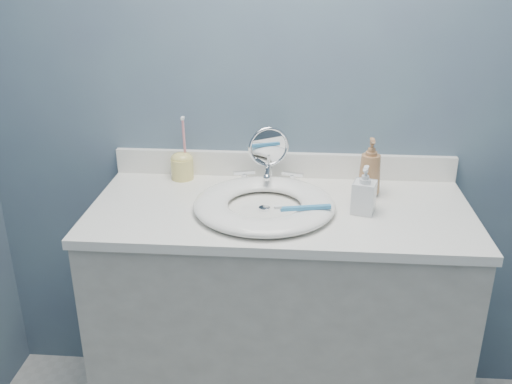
# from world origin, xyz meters

# --- Properties ---
(back_wall) EXTENTS (2.20, 0.02, 2.40)m
(back_wall) POSITION_xyz_m (0.00, 1.25, 1.20)
(back_wall) COLOR #4B5971
(back_wall) RESTS_ON ground
(vanity_cabinet) EXTENTS (1.20, 0.55, 0.85)m
(vanity_cabinet) POSITION_xyz_m (0.00, 0.97, 0.42)
(vanity_cabinet) COLOR beige
(vanity_cabinet) RESTS_ON ground
(countertop) EXTENTS (1.22, 0.57, 0.03)m
(countertop) POSITION_xyz_m (0.00, 0.97, 0.86)
(countertop) COLOR white
(countertop) RESTS_ON vanity_cabinet
(backsplash) EXTENTS (1.22, 0.02, 0.09)m
(backsplash) POSITION_xyz_m (0.00, 1.24, 0.93)
(backsplash) COLOR white
(backsplash) RESTS_ON countertop
(basin) EXTENTS (0.45, 0.45, 0.04)m
(basin) POSITION_xyz_m (-0.05, 0.94, 0.90)
(basin) COLOR white
(basin) RESTS_ON countertop
(drain) EXTENTS (0.04, 0.04, 0.01)m
(drain) POSITION_xyz_m (-0.05, 0.94, 0.88)
(drain) COLOR silver
(drain) RESTS_ON countertop
(faucet) EXTENTS (0.25, 0.13, 0.07)m
(faucet) POSITION_xyz_m (-0.05, 1.14, 0.91)
(faucet) COLOR silver
(faucet) RESTS_ON countertop
(makeup_mirror) EXTENTS (0.14, 0.08, 0.21)m
(makeup_mirror) POSITION_xyz_m (-0.05, 1.16, 1.00)
(makeup_mirror) COLOR silver
(makeup_mirror) RESTS_ON countertop
(soap_bottle_amber) EXTENTS (0.08, 0.08, 0.20)m
(soap_bottle_amber) POSITION_xyz_m (0.29, 1.09, 0.98)
(soap_bottle_amber) COLOR #A17048
(soap_bottle_amber) RESTS_ON countertop
(soap_bottle_clear) EXTENTS (0.09, 0.09, 0.15)m
(soap_bottle_clear) POSITION_xyz_m (0.26, 0.95, 0.96)
(soap_bottle_clear) COLOR silver
(soap_bottle_clear) RESTS_ON countertop
(toothbrush_holder) EXTENTS (0.08, 0.08, 0.23)m
(toothbrush_holder) POSITION_xyz_m (-0.36, 1.19, 0.93)
(toothbrush_holder) COLOR #E6D473
(toothbrush_holder) RESTS_ON countertop
(toothbrush_lying) EXTENTS (0.17, 0.05, 0.02)m
(toothbrush_lying) POSITION_xyz_m (0.07, 0.87, 0.92)
(toothbrush_lying) COLOR teal
(toothbrush_lying) RESTS_ON basin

